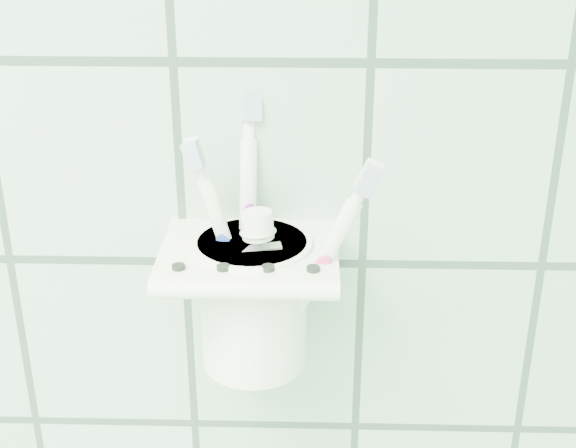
{
  "coord_description": "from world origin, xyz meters",
  "views": [
    {
      "loc": [
        0.68,
        0.62,
        1.55
      ],
      "look_at": [
        0.66,
        1.1,
        1.33
      ],
      "focal_mm": 50.0,
      "sensor_mm": 36.0,
      "label": 1
    }
  ],
  "objects_px": {
    "holder_bracket": "(250,258)",
    "toothpaste_tube": "(268,279)",
    "toothbrush_blue": "(242,235)",
    "toothbrush_orange": "(271,246)",
    "toothbrush_pink": "(258,244)",
    "cup": "(253,298)"
  },
  "relations": [
    {
      "from": "holder_bracket",
      "to": "cup",
      "type": "distance_m",
      "value": 0.04
    },
    {
      "from": "holder_bracket",
      "to": "toothpaste_tube",
      "type": "bearing_deg",
      "value": -33.82
    },
    {
      "from": "cup",
      "to": "toothbrush_orange",
      "type": "relative_size",
      "value": 0.56
    },
    {
      "from": "holder_bracket",
      "to": "toothbrush_blue",
      "type": "bearing_deg",
      "value": -170.63
    },
    {
      "from": "cup",
      "to": "toothpaste_tube",
      "type": "height_order",
      "value": "toothpaste_tube"
    },
    {
      "from": "cup",
      "to": "toothbrush_orange",
      "type": "xyz_separation_m",
      "value": [
        0.01,
        -0.01,
        0.05
      ]
    },
    {
      "from": "holder_bracket",
      "to": "cup",
      "type": "height_order",
      "value": "same"
    },
    {
      "from": "holder_bracket",
      "to": "cup",
      "type": "bearing_deg",
      "value": 68.42
    },
    {
      "from": "cup",
      "to": "holder_bracket",
      "type": "bearing_deg",
      "value": -111.58
    },
    {
      "from": "toothbrush_blue",
      "to": "toothbrush_orange",
      "type": "distance_m",
      "value": 0.02
    },
    {
      "from": "cup",
      "to": "toothbrush_pink",
      "type": "relative_size",
      "value": 0.58
    },
    {
      "from": "holder_bracket",
      "to": "toothbrush_blue",
      "type": "xyz_separation_m",
      "value": [
        -0.01,
        -0.0,
        0.02
      ]
    },
    {
      "from": "cup",
      "to": "toothbrush_blue",
      "type": "distance_m",
      "value": 0.06
    },
    {
      "from": "toothbrush_pink",
      "to": "toothbrush_orange",
      "type": "bearing_deg",
      "value": -41.11
    },
    {
      "from": "toothbrush_blue",
      "to": "toothpaste_tube",
      "type": "height_order",
      "value": "toothbrush_blue"
    },
    {
      "from": "toothbrush_orange",
      "to": "toothpaste_tube",
      "type": "xyz_separation_m",
      "value": [
        -0.0,
        -0.01,
        -0.02
      ]
    },
    {
      "from": "toothbrush_pink",
      "to": "toothbrush_orange",
      "type": "relative_size",
      "value": 0.96
    },
    {
      "from": "holder_bracket",
      "to": "toothbrush_pink",
      "type": "xyz_separation_m",
      "value": [
        0.01,
        0.01,
        0.01
      ]
    },
    {
      "from": "toothbrush_blue",
      "to": "toothpaste_tube",
      "type": "relative_size",
      "value": 1.61
    },
    {
      "from": "cup",
      "to": "toothbrush_pink",
      "type": "height_order",
      "value": "toothbrush_pink"
    },
    {
      "from": "holder_bracket",
      "to": "toothbrush_orange",
      "type": "xyz_separation_m",
      "value": [
        0.02,
        -0.0,
        0.01
      ]
    },
    {
      "from": "toothpaste_tube",
      "to": "toothbrush_orange",
      "type": "bearing_deg",
      "value": 67.48
    }
  ]
}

